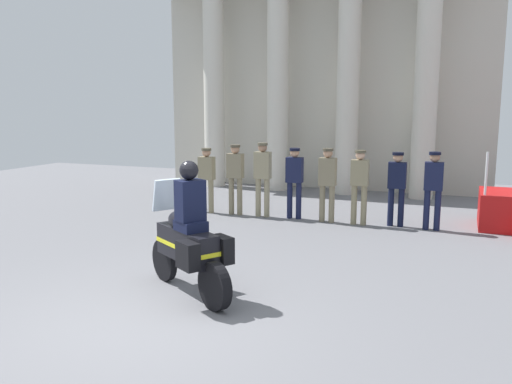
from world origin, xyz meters
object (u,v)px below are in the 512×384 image
at_px(officer_in_row_7, 433,184).
at_px(motorcycle_with_rider, 189,240).
at_px(officer_in_row_3, 294,177).
at_px(briefcase_on_ground, 195,203).
at_px(officer_in_row_5, 360,181).
at_px(officer_in_row_6, 397,183).
at_px(officer_in_row_1, 235,174).
at_px(officer_in_row_0, 207,175).
at_px(officer_in_row_2, 263,173).
at_px(officer_in_row_4, 327,179).

distance_m(officer_in_row_7, motorcycle_with_rider, 6.09).
xyz_separation_m(officer_in_row_3, briefcase_on_ground, (-2.68, 0.09, -0.80)).
bearing_deg(officer_in_row_3, officer_in_row_5, 175.31).
height_order(officer_in_row_5, officer_in_row_6, officer_in_row_5).
distance_m(officer_in_row_6, motorcycle_with_rider, 5.85).
xyz_separation_m(officer_in_row_1, officer_in_row_3, (1.46, 0.10, -0.03)).
distance_m(officer_in_row_0, officer_in_row_5, 3.76).
xyz_separation_m(officer_in_row_2, officer_in_row_6, (3.09, 0.13, -0.08)).
relative_size(officer_in_row_0, briefcase_on_ground, 4.45).
distance_m(officer_in_row_0, officer_in_row_6, 4.55).
bearing_deg(officer_in_row_4, officer_in_row_7, -179.44).
height_order(officer_in_row_0, officer_in_row_4, officer_in_row_4).
height_order(officer_in_row_2, officer_in_row_5, officer_in_row_2).
xyz_separation_m(officer_in_row_2, briefcase_on_ground, (-1.91, 0.17, -0.87)).
bearing_deg(officer_in_row_1, briefcase_on_ground, -9.91).
distance_m(officer_in_row_0, officer_in_row_1, 0.77).
xyz_separation_m(officer_in_row_1, motorcycle_with_rider, (1.64, -5.29, -0.22)).
distance_m(officer_in_row_5, briefcase_on_ground, 4.30).
xyz_separation_m(officer_in_row_3, officer_in_row_7, (3.08, -0.03, 0.01)).
xyz_separation_m(officer_in_row_1, officer_in_row_4, (2.27, 0.00, -0.02)).
relative_size(officer_in_row_0, officer_in_row_5, 0.96).
height_order(officer_in_row_6, motorcycle_with_rider, motorcycle_with_rider).
xyz_separation_m(officer_in_row_5, officer_in_row_6, (0.78, 0.15, -0.02)).
xyz_separation_m(officer_in_row_2, motorcycle_with_rider, (0.95, -5.31, -0.25)).
bearing_deg(officer_in_row_1, officer_in_row_2, -179.12).
xyz_separation_m(officer_in_row_3, motorcycle_with_rider, (0.18, -5.39, -0.19)).
relative_size(officer_in_row_5, officer_in_row_7, 1.00).
relative_size(officer_in_row_7, briefcase_on_ground, 4.65).
relative_size(officer_in_row_0, officer_in_row_7, 0.96).
bearing_deg(motorcycle_with_rider, officer_in_row_7, -86.05).
height_order(officer_in_row_4, briefcase_on_ground, officer_in_row_4).
relative_size(officer_in_row_1, officer_in_row_2, 0.96).
bearing_deg(officer_in_row_6, officer_in_row_2, 1.42).
xyz_separation_m(officer_in_row_0, briefcase_on_ground, (-0.45, 0.21, -0.77)).
distance_m(officer_in_row_4, officer_in_row_7, 2.27).
relative_size(officer_in_row_2, officer_in_row_7, 1.06).
relative_size(officer_in_row_6, briefcase_on_ground, 4.54).
height_order(officer_in_row_3, officer_in_row_5, officer_in_row_5).
distance_m(officer_in_row_4, officer_in_row_6, 1.52).
relative_size(officer_in_row_6, motorcycle_with_rider, 0.86).
relative_size(officer_in_row_3, officer_in_row_5, 1.00).
bearing_deg(officer_in_row_5, officer_in_row_6, -170.03).
relative_size(officer_in_row_2, officer_in_row_6, 1.08).
height_order(officer_in_row_5, briefcase_on_ground, officer_in_row_5).
height_order(officer_in_row_1, officer_in_row_7, officer_in_row_1).
xyz_separation_m(officer_in_row_0, officer_in_row_7, (5.31, 0.08, 0.04)).
distance_m(motorcycle_with_rider, briefcase_on_ground, 6.21).
xyz_separation_m(officer_in_row_2, officer_in_row_3, (0.77, 0.08, -0.07)).
height_order(officer_in_row_5, motorcycle_with_rider, motorcycle_with_rider).
bearing_deg(officer_in_row_4, officer_in_row_6, -175.31).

